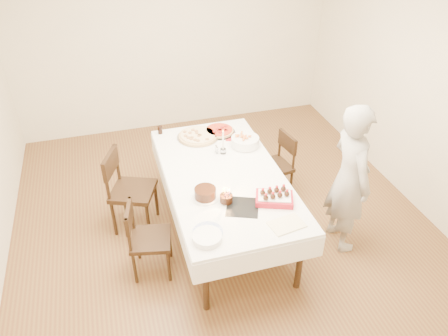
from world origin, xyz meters
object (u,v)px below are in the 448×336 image
object	(u,v)px
taper_candle	(223,141)
cola_glass	(160,130)
pizza_pepperoni	(219,131)
birthday_cake	(226,195)
pasta_bowl	(245,141)
dining_table	(224,204)
strawberry_box	(274,198)
chair_right_savory	(273,167)
layer_cake	(205,193)
chair_left_savory	(133,191)
chair_left_dessert	(151,239)
person	(349,179)
pizza_white	(198,136)

from	to	relation	value
taper_candle	cola_glass	distance (m)	0.85
pizza_pepperoni	birthday_cake	world-z (taller)	birthday_cake
pasta_bowl	cola_glass	bearing A→B (deg)	147.85
dining_table	cola_glass	size ratio (longest dim) A/B	22.52
birthday_cake	strawberry_box	distance (m)	0.44
taper_candle	chair_right_savory	bearing A→B (deg)	7.66
dining_table	strawberry_box	distance (m)	0.75
birthday_cake	pizza_pepperoni	bearing A→B (deg)	76.97
taper_candle	strawberry_box	world-z (taller)	taper_candle
dining_table	layer_cake	bearing A→B (deg)	-130.99
pasta_bowl	layer_cake	size ratio (longest dim) A/B	1.18
chair_left_savory	strawberry_box	size ratio (longest dim) A/B	2.74
dining_table	chair_left_savory	distance (m)	0.97
chair_right_savory	chair_left_dessert	bearing A→B (deg)	-162.58
dining_table	pizza_pepperoni	xyz separation A→B (m)	(0.18, 0.82, 0.40)
cola_glass	strawberry_box	distance (m)	1.72
strawberry_box	pizza_pepperoni	bearing A→B (deg)	95.72
pizza_pepperoni	taper_candle	bearing A→B (deg)	-100.60
person	pizza_white	bearing A→B (deg)	44.33
cola_glass	birthday_cake	bearing A→B (deg)	-75.44
layer_cake	chair_left_savory	bearing A→B (deg)	132.30
pasta_bowl	strawberry_box	world-z (taller)	pasta_bowl
pizza_white	pizza_pepperoni	world-z (taller)	same
dining_table	pizza_white	bearing A→B (deg)	95.90
chair_right_savory	cola_glass	xyz separation A→B (m)	(-1.21, 0.53, 0.40)
chair_left_savory	pizza_pepperoni	world-z (taller)	chair_left_savory
chair_left_dessert	layer_cake	size ratio (longest dim) A/B	3.11
pizza_pepperoni	cola_glass	xyz separation A→B (m)	(-0.66, 0.17, 0.03)
taper_candle	strawberry_box	xyz separation A→B (m)	(0.22, -0.92, -0.10)
pasta_bowl	pizza_white	bearing A→B (deg)	145.08
chair_left_savory	cola_glass	distance (m)	0.82
chair_left_dessert	pizza_pepperoni	bearing A→B (deg)	-118.58
pasta_bowl	pizza_pepperoni	bearing A→B (deg)	117.57
chair_right_savory	person	xyz separation A→B (m)	(0.39, -0.94, 0.40)
dining_table	birthday_cake	world-z (taller)	birthday_cake
chair_left_savory	layer_cake	distance (m)	0.98
strawberry_box	chair_left_dessert	bearing A→B (deg)	170.04
chair_right_savory	layer_cake	size ratio (longest dim) A/B	3.10
chair_left_dessert	pizza_white	xyz separation A→B (m)	(0.74, 1.11, 0.37)
cola_glass	chair_right_savory	bearing A→B (deg)	-23.45
pizza_pepperoni	birthday_cake	distance (m)	1.29
chair_left_dessert	pasta_bowl	size ratio (longest dim) A/B	2.62
dining_table	pizza_pepperoni	size ratio (longest dim) A/B	5.90
chair_left_savory	dining_table	bearing A→B (deg)	179.87
chair_right_savory	chair_left_savory	world-z (taller)	chair_left_savory
dining_table	chair_right_savory	xyz separation A→B (m)	(0.74, 0.46, 0.02)
chair_right_savory	chair_left_savory	size ratio (longest dim) A/B	0.86
cola_glass	pizza_pepperoni	bearing A→B (deg)	-14.37
chair_right_savory	pizza_pepperoni	bearing A→B (deg)	137.23
taper_candle	layer_cake	bearing A→B (deg)	-118.35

